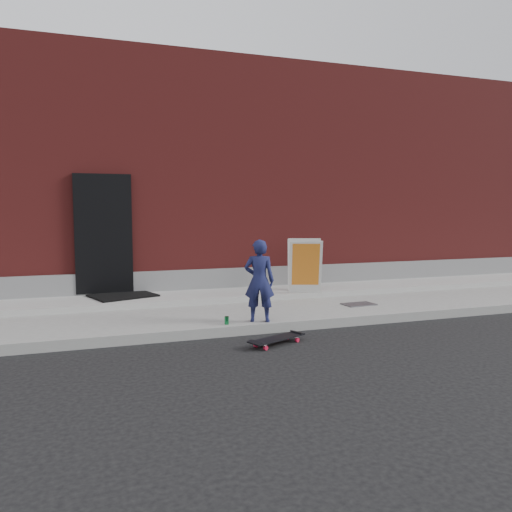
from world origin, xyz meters
name	(u,v)px	position (x,y,z in m)	size (l,w,h in m)	color
ground	(291,332)	(0.00, 0.00, 0.00)	(80.00, 80.00, 0.00)	black
sidewalk	(259,308)	(0.00, 1.50, 0.07)	(20.00, 3.00, 0.15)	slate
apron	(244,294)	(0.00, 2.40, 0.20)	(20.00, 1.20, 0.10)	gray
building	(194,187)	(0.00, 6.99, 2.50)	(20.00, 8.10, 5.00)	maroon
child	(259,281)	(-0.44, 0.20, 0.78)	(0.46, 0.30, 1.26)	#1A1F4A
skateboard	(277,339)	(-0.47, -0.61, 0.08)	(0.90, 0.55, 0.10)	#BA132F
pizza_sign	(305,265)	(1.12, 1.98, 0.77)	(0.84, 0.91, 1.05)	silver
soda_can	(227,320)	(-0.97, 0.17, 0.21)	(0.06, 0.06, 0.12)	#187839
doormat	(123,295)	(-2.30, 2.58, 0.27)	(1.09, 0.88, 0.03)	black
utility_plate	(359,304)	(1.70, 0.89, 0.16)	(0.57, 0.36, 0.02)	#5A595F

